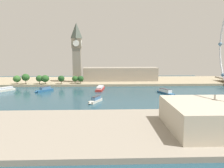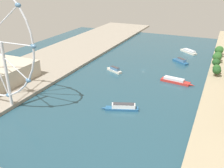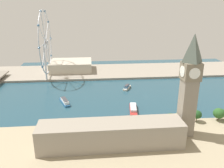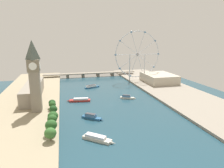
# 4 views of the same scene
# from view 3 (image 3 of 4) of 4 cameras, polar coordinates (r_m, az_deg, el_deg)

# --- Properties ---
(ground_plane) EXTENTS (399.13, 399.13, 0.00)m
(ground_plane) POSITION_cam_3_polar(r_m,az_deg,el_deg) (288.26, 8.43, -3.00)
(ground_plane) COLOR #234756
(riverbank_left) EXTENTS (90.00, 520.00, 3.00)m
(riverbank_left) POSITION_cam_3_polar(r_m,az_deg,el_deg) (190.71, 16.74, -15.24)
(riverbank_left) COLOR tan
(riverbank_left) RESTS_ON ground_plane
(riverbank_right) EXTENTS (90.00, 520.00, 3.00)m
(riverbank_right) POSITION_cam_3_polar(r_m,az_deg,el_deg) (394.25, 4.58, 3.32)
(riverbank_right) COLOR gray
(riverbank_right) RESTS_ON ground_plane
(clock_tower) EXTENTS (14.22, 14.22, 84.05)m
(clock_tower) POSITION_cam_3_polar(r_m,az_deg,el_deg) (191.00, 18.68, -0.27)
(clock_tower) COLOR gray
(clock_tower) RESTS_ON riverbank_left
(parliament_block) EXTENTS (22.00, 110.47, 19.73)m
(parliament_block) POSITION_cam_3_polar(r_m,az_deg,el_deg) (179.19, -0.22, -12.42)
(parliament_block) COLOR gray
(parliament_block) RESTS_ON riverbank_left
(tree_row_embankment) EXTENTS (12.32, 95.35, 14.08)m
(tree_row_embankment) POSITION_cam_3_polar(r_m,az_deg,el_deg) (239.11, 25.55, -6.62)
(tree_row_embankment) COLOR #513823
(tree_row_embankment) RESTS_ON riverbank_left
(ferris_wheel) EXTENTS (97.48, 3.20, 99.71)m
(ferris_wheel) POSITION_cam_3_polar(r_m,az_deg,el_deg) (356.93, -16.20, 9.74)
(ferris_wheel) COLOR silver
(ferris_wheel) RESTS_ON riverbank_right
(riverside_hall) EXTENTS (54.58, 68.03, 16.21)m
(riverside_hall) POSITION_cam_3_polar(r_m,az_deg,el_deg) (393.67, -10.12, 4.51)
(riverside_hall) COLOR #BCB29E
(riverside_hall) RESTS_ON riverbank_right
(tour_boat_0) EXTENTS (23.70, 20.19, 6.03)m
(tour_boat_0) POSITION_cam_3_polar(r_m,az_deg,el_deg) (271.63, 19.16, -4.73)
(tour_boat_0) COLOR #235684
(tour_boat_0) RESTS_ON ground_plane
(tour_boat_1) EXTENTS (23.21, 13.85, 5.90)m
(tour_boat_1) POSITION_cam_3_polar(r_m,az_deg,el_deg) (310.09, 3.76, -0.79)
(tour_boat_1) COLOR beige
(tour_boat_1) RESTS_ON ground_plane
(tour_boat_2) EXTENTS (30.80, 15.05, 5.60)m
(tour_boat_2) POSITION_cam_3_polar(r_m,az_deg,el_deg) (269.28, -11.70, -4.24)
(tour_boat_2) COLOR #235684
(tour_boat_2) RESTS_ON ground_plane
(tour_boat_4) EXTENTS (34.74, 11.45, 4.97)m
(tour_boat_4) POSITION_cam_3_polar(r_m,az_deg,el_deg) (245.61, 5.33, -6.29)
(tour_boat_4) COLOR #B22D28
(tour_boat_4) RESTS_ON ground_plane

